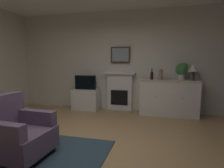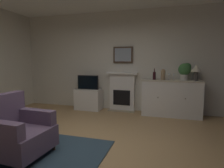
{
  "view_description": "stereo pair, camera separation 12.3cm",
  "coord_description": "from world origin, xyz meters",
  "views": [
    {
      "loc": [
        1.1,
        -2.56,
        1.41
      ],
      "look_at": [
        0.27,
        0.7,
        1.0
      ],
      "focal_mm": 30.18,
      "sensor_mm": 36.0,
      "label": 1
    },
    {
      "loc": [
        1.22,
        -2.52,
        1.41
      ],
      "look_at": [
        0.27,
        0.7,
        1.0
      ],
      "focal_mm": 30.18,
      "sensor_mm": 36.0,
      "label": 2
    }
  ],
  "objects": [
    {
      "name": "area_rug",
      "position": [
        -0.79,
        -0.42,
        0.01
      ],
      "size": [
        2.32,
        1.87,
        0.02
      ],
      "primitive_type": "cube",
      "color": "#2D4251",
      "rests_on": "ground_plane"
    },
    {
      "name": "fireplace_unit",
      "position": [
        0.01,
        2.63,
        0.55
      ],
      "size": [
        0.87,
        0.3,
        1.1
      ],
      "color": "white",
      "rests_on": "ground_plane"
    },
    {
      "name": "wall_rear",
      "position": [
        0.0,
        2.76,
        1.4
      ],
      "size": [
        6.3,
        0.06,
        2.8
      ],
      "primitive_type": "cube",
      "color": "silver",
      "rests_on": "ground_plane"
    },
    {
      "name": "tv_set",
      "position": [
        -0.97,
        2.45,
        0.8
      ],
      "size": [
        0.62,
        0.07,
        0.4
      ],
      "color": "black",
      "rests_on": "tv_cabinet"
    },
    {
      "name": "tv_cabinet",
      "position": [
        -0.97,
        2.47,
        0.3
      ],
      "size": [
        0.75,
        0.42,
        0.6
      ],
      "color": "white",
      "rests_on": "ground_plane"
    },
    {
      "name": "table_lamp",
      "position": [
        1.89,
        2.45,
        1.21
      ],
      "size": [
        0.26,
        0.26,
        0.4
      ],
      "color": "#4C4742",
      "rests_on": "sideboard_cabinet"
    },
    {
      "name": "framed_picture",
      "position": [
        0.01,
        2.68,
        1.58
      ],
      "size": [
        0.55,
        0.04,
        0.45
      ],
      "color": "#473323"
    },
    {
      "name": "sideboard_cabinet",
      "position": [
        1.34,
        2.45,
        0.47
      ],
      "size": [
        1.49,
        0.49,
        0.93
      ],
      "color": "white",
      "rests_on": "ground_plane"
    },
    {
      "name": "potted_plant_small",
      "position": [
        1.64,
        2.5,
        1.19
      ],
      "size": [
        0.3,
        0.3,
        0.43
      ],
      "color": "beige",
      "rests_on": "sideboard_cabinet"
    },
    {
      "name": "wine_bottle",
      "position": [
        0.9,
        2.42,
        1.04
      ],
      "size": [
        0.08,
        0.08,
        0.29
      ],
      "color": "#331419",
      "rests_on": "sideboard_cabinet"
    },
    {
      "name": "armchair",
      "position": [
        -0.89,
        -0.37,
        0.38
      ],
      "size": [
        0.85,
        0.81,
        0.92
      ],
      "color": "#604C66",
      "rests_on": "ground_plane"
    },
    {
      "name": "wine_glass_center",
      "position": [
        1.37,
        2.44,
        1.06
      ],
      "size": [
        0.07,
        0.07,
        0.16
      ],
      "color": "silver",
      "rests_on": "sideboard_cabinet"
    },
    {
      "name": "vase_decorative",
      "position": [
        1.12,
        2.4,
        1.07
      ],
      "size": [
        0.11,
        0.11,
        0.28
      ],
      "color": "#9E7F5B",
      "rests_on": "sideboard_cabinet"
    },
    {
      "name": "ground_plane",
      "position": [
        0.0,
        0.0,
        -0.05
      ],
      "size": [
        6.3,
        5.58,
        0.1
      ],
      "primitive_type": "cube",
      "color": "tan",
      "rests_on": "ground"
    },
    {
      "name": "wine_glass_left",
      "position": [
        1.26,
        2.48,
        1.06
      ],
      "size": [
        0.07,
        0.07,
        0.16
      ],
      "color": "silver",
      "rests_on": "sideboard_cabinet"
    }
  ]
}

